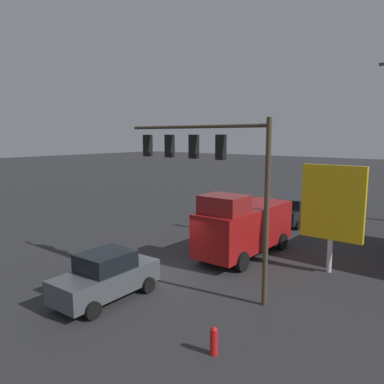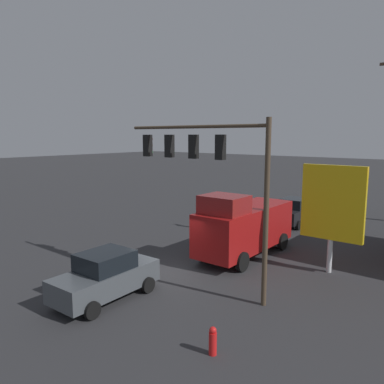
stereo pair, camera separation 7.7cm
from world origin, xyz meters
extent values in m
plane|color=#2D2D30|center=(0.00, 0.00, 0.00)|extent=(200.00, 200.00, 0.00)
cylinder|color=#473828|center=(-5.21, 0.06, 3.57)|extent=(0.20, 0.20, 7.13)
cylinder|color=#473828|center=(-1.70, 0.06, 6.83)|extent=(7.03, 0.14, 0.14)
cube|color=black|center=(-3.12, 0.06, 6.01)|extent=(0.36, 0.28, 1.00)
sphere|color=#360505|center=(-3.12, -0.13, 6.31)|extent=(0.22, 0.22, 0.22)
sphere|color=#392305|center=(-3.12, -0.13, 6.01)|extent=(0.22, 0.22, 0.22)
sphere|color=#41FF6B|center=(-3.12, -0.13, 5.71)|extent=(0.22, 0.22, 0.22)
cube|color=black|center=(-1.75, 0.06, 6.01)|extent=(0.36, 0.28, 1.00)
sphere|color=#360505|center=(-1.75, -0.13, 6.31)|extent=(0.22, 0.22, 0.22)
sphere|color=#392305|center=(-1.75, -0.13, 6.01)|extent=(0.22, 0.22, 0.22)
sphere|color=#41FF6B|center=(-1.75, -0.13, 5.71)|extent=(0.22, 0.22, 0.22)
cube|color=black|center=(-0.38, 0.06, 6.01)|extent=(0.36, 0.28, 1.00)
sphere|color=#360505|center=(-0.38, -0.13, 6.31)|extent=(0.22, 0.22, 0.22)
sphere|color=#392305|center=(-0.38, -0.13, 6.01)|extent=(0.22, 0.22, 0.22)
sphere|color=#41FF6B|center=(-0.38, -0.13, 5.71)|extent=(0.22, 0.22, 0.22)
cube|color=black|center=(0.99, 0.06, 6.01)|extent=(0.36, 0.28, 1.00)
sphere|color=#360505|center=(0.99, -0.13, 6.31)|extent=(0.22, 0.22, 0.22)
sphere|color=#392305|center=(0.99, -0.13, 6.01)|extent=(0.22, 0.22, 0.22)
sphere|color=#41FF6B|center=(0.99, -0.13, 5.71)|extent=(0.22, 0.22, 0.22)
cylinder|color=silver|center=(-5.95, -5.07, 2.57)|extent=(0.24, 0.24, 5.13)
cube|color=yellow|center=(-5.95, -5.07, 3.37)|extent=(2.91, 0.24, 3.52)
cube|color=black|center=(-5.95, -5.20, 3.37)|extent=(2.04, 0.04, 1.23)
cube|color=#474C51|center=(-0.04, 3.51, 0.78)|extent=(1.96, 4.46, 0.90)
cube|color=black|center=(-0.04, 3.51, 1.58)|extent=(1.73, 2.06, 0.70)
cylinder|color=black|center=(-1.02, 4.91, 0.33)|extent=(0.24, 0.67, 0.66)
cylinder|color=black|center=(0.82, 4.97, 0.33)|extent=(0.24, 0.67, 0.66)
cylinder|color=black|center=(-0.91, 2.05, 0.33)|extent=(0.24, 0.67, 0.66)
cylinder|color=black|center=(0.93, 2.12, 0.33)|extent=(0.24, 0.67, 0.66)
cube|color=black|center=(-0.53, -13.27, 0.78)|extent=(1.93, 4.45, 0.90)
cube|color=black|center=(-0.53, -13.27, 1.58)|extent=(1.71, 2.05, 0.70)
cylinder|color=black|center=(-1.49, -11.87, 0.33)|extent=(0.24, 0.67, 0.66)
cylinder|color=black|center=(0.35, -11.82, 0.33)|extent=(0.24, 0.67, 0.66)
cylinder|color=black|center=(-1.41, -14.73, 0.33)|extent=(0.24, 0.67, 0.66)
cylinder|color=black|center=(0.43, -14.67, 0.33)|extent=(0.24, 0.67, 0.66)
cube|color=maroon|center=(-1.50, -4.74, 1.58)|extent=(2.35, 6.82, 2.20)
cube|color=maroon|center=(-1.52, -2.64, 3.13)|extent=(2.13, 1.81, 0.90)
cylinder|color=black|center=(-2.69, -2.53, 0.48)|extent=(0.23, 0.96, 0.96)
cylinder|color=black|center=(-0.35, -2.52, 0.48)|extent=(0.23, 0.96, 0.96)
cylinder|color=black|center=(-2.66, -6.95, 0.48)|extent=(0.23, 0.96, 0.96)
cylinder|color=black|center=(-0.32, -6.94, 0.48)|extent=(0.23, 0.96, 0.96)
cylinder|color=red|center=(-5.63, 3.98, 0.35)|extent=(0.24, 0.24, 0.70)
sphere|color=red|center=(-5.63, 3.98, 0.77)|extent=(0.22, 0.22, 0.22)
camera|label=1|loc=(-11.58, 12.43, 6.47)|focal=35.00mm
camera|label=2|loc=(-11.64, 12.38, 6.47)|focal=35.00mm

